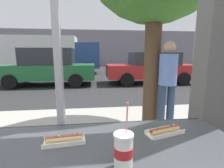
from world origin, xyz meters
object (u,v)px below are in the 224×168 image
Objects in this scene: hotdog_tray_near at (64,139)px; hotdog_tray_far at (165,131)px; pedestrian at (167,80)px; soda_cup_left at (123,151)px; parked_car_green at (48,67)px; parked_car_red at (151,67)px; box_truck at (53,54)px.

hotdog_tray_far is at bearing 3.74° from hotdog_tray_near.
pedestrian is at bearing 64.67° from hotdog_tray_far.
soda_cup_left is 1.28× the size of hotdog_tray_near.
soda_cup_left is at bearing -138.07° from hotdog_tray_far.
parked_car_green reaches higher than soda_cup_left.
parked_car_green is at bearing 104.83° from hotdog_tray_near.
box_truck is at bearing 141.24° from parked_car_red.
box_truck reaches higher than hotdog_tray_near.
hotdog_tray_near is at bearing 139.70° from soda_cup_left.
soda_cup_left is 0.42m from hotdog_tray_near.
hotdog_tray_far is 0.06× the size of parked_car_red.
hotdog_tray_far is 7.87m from parked_car_green.
hotdog_tray_far is at bearing 41.93° from soda_cup_left.
parked_car_green is (-2.64, 7.41, -0.10)m from hotdog_tray_far.
parked_car_green is at bearing 180.00° from parked_car_red.
parked_car_red is at bearing -38.76° from box_truck.
soda_cup_left reaches higher than hotdog_tray_far.
hotdog_tray_far is 0.04× the size of box_truck.
pedestrian is (-1.69, -5.58, 0.23)m from parked_car_red.
parked_car_green is (-1.97, 7.46, -0.10)m from hotdog_tray_near.
pedestrian is at bearing -57.85° from parked_car_green.
pedestrian is at bearing -106.85° from parked_car_red.
parked_car_red is 0.66× the size of box_truck.
parked_car_green is at bearing 106.51° from soda_cup_left.
hotdog_tray_near is 8.13m from parked_car_red.
box_truck reaches higher than parked_car_green.
box_truck is 11.35m from pedestrian.
parked_car_green is (-2.29, 7.73, -0.17)m from soda_cup_left.
soda_cup_left is 8.06m from parked_car_green.
pedestrian is at bearing 60.49° from soda_cup_left.
box_truck is (-3.52, 12.29, 0.55)m from hotdog_tray_far.
parked_car_green reaches higher than hotdog_tray_near.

